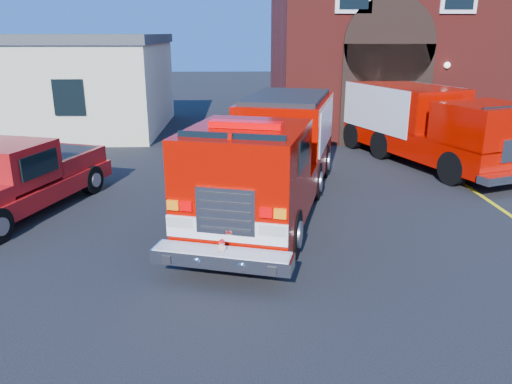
{
  "coord_description": "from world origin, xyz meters",
  "views": [
    {
      "loc": [
        -0.31,
        -10.91,
        4.41
      ],
      "look_at": [
        0.0,
        -1.2,
        1.3
      ],
      "focal_mm": 35.0,
      "sensor_mm": 36.0,
      "label": 1
    }
  ],
  "objects_px": {
    "fire_station": "(432,36)",
    "fire_engine": "(272,155)",
    "secondary_truck": "(423,122)",
    "side_building": "(53,82)",
    "pickup_truck": "(17,179)"
  },
  "relations": [
    {
      "from": "side_building",
      "to": "pickup_truck",
      "type": "xyz_separation_m",
      "value": [
        3.03,
        -11.63,
        -1.33
      ]
    },
    {
      "from": "fire_station",
      "to": "fire_engine",
      "type": "bearing_deg",
      "value": -124.39
    },
    {
      "from": "side_building",
      "to": "pickup_truck",
      "type": "bearing_deg",
      "value": -75.38
    },
    {
      "from": "pickup_truck",
      "to": "side_building",
      "type": "bearing_deg",
      "value": 104.62
    },
    {
      "from": "secondary_truck",
      "to": "fire_station",
      "type": "bearing_deg",
      "value": 69.53
    },
    {
      "from": "fire_station",
      "to": "fire_engine",
      "type": "height_order",
      "value": "fire_station"
    },
    {
      "from": "fire_station",
      "to": "fire_engine",
      "type": "xyz_separation_m",
      "value": [
        -8.49,
        -12.4,
        -2.84
      ]
    },
    {
      "from": "side_building",
      "to": "fire_engine",
      "type": "distance_m",
      "value": 14.87
    },
    {
      "from": "fire_engine",
      "to": "pickup_truck",
      "type": "bearing_deg",
      "value": -178.09
    },
    {
      "from": "fire_station",
      "to": "side_building",
      "type": "distance_m",
      "value": 18.13
    },
    {
      "from": "secondary_truck",
      "to": "side_building",
      "type": "bearing_deg",
      "value": 156.07
    },
    {
      "from": "side_building",
      "to": "pickup_truck",
      "type": "height_order",
      "value": "side_building"
    },
    {
      "from": "fire_station",
      "to": "side_building",
      "type": "height_order",
      "value": "fire_station"
    },
    {
      "from": "fire_station",
      "to": "secondary_truck",
      "type": "relative_size",
      "value": 1.83
    },
    {
      "from": "fire_station",
      "to": "side_building",
      "type": "xyz_separation_m",
      "value": [
        -17.99,
        -0.99,
        -2.05
      ]
    }
  ]
}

